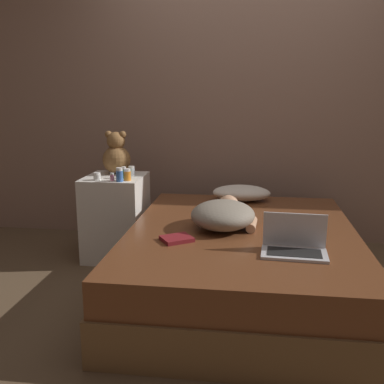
% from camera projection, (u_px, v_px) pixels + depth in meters
% --- Properties ---
extents(ground_plane, '(12.00, 12.00, 0.00)m').
position_uv_depth(ground_plane, '(240.00, 294.00, 3.01)').
color(ground_plane, brown).
extents(wall_back, '(8.00, 0.06, 2.60)m').
position_uv_depth(wall_back, '(248.00, 94.00, 3.91)').
color(wall_back, '#846656').
rests_on(wall_back, ground_plane).
extents(bed, '(1.48, 1.90, 0.46)m').
position_uv_depth(bed, '(241.00, 262.00, 2.96)').
color(bed, brown).
rests_on(bed, ground_plane).
extents(nightstand, '(0.46, 0.50, 0.67)m').
position_uv_depth(nightstand, '(116.00, 217.00, 3.64)').
color(nightstand, silver).
rests_on(nightstand, ground_plane).
extents(pillow, '(0.47, 0.28, 0.13)m').
position_uv_depth(pillow, '(241.00, 193.00, 3.64)').
color(pillow, beige).
rests_on(pillow, bed).
extents(person_lying, '(0.45, 0.62, 0.18)m').
position_uv_depth(person_lying, '(224.00, 214.00, 2.93)').
color(person_lying, gray).
rests_on(person_lying, bed).
extents(laptop, '(0.36, 0.22, 0.22)m').
position_uv_depth(laptop, '(294.00, 245.00, 2.46)').
color(laptop, silver).
rests_on(laptop, bed).
extents(teddy_bear, '(0.23, 0.23, 0.35)m').
position_uv_depth(teddy_bear, '(116.00, 155.00, 3.65)').
color(teddy_bear, brown).
rests_on(teddy_bear, nightstand).
extents(bottle_green, '(0.04, 0.04, 0.09)m').
position_uv_depth(bottle_green, '(124.00, 173.00, 3.48)').
color(bottle_green, '#3D8E4C').
rests_on(bottle_green, nightstand).
extents(bottle_white, '(0.05, 0.05, 0.06)m').
position_uv_depth(bottle_white, '(97.00, 176.00, 3.41)').
color(bottle_white, white).
rests_on(bottle_white, nightstand).
extents(bottle_orange, '(0.05, 0.05, 0.09)m').
position_uv_depth(bottle_orange, '(127.00, 175.00, 3.39)').
color(bottle_orange, orange).
rests_on(bottle_orange, nightstand).
extents(bottle_blue, '(0.05, 0.05, 0.11)m').
position_uv_depth(bottle_blue, '(120.00, 175.00, 3.35)').
color(bottle_blue, '#3866B2').
rests_on(bottle_blue, nightstand).
extents(bottle_clear, '(0.05, 0.05, 0.08)m').
position_uv_depth(bottle_clear, '(132.00, 171.00, 3.58)').
color(bottle_clear, silver).
rests_on(bottle_clear, nightstand).
extents(bottle_pink, '(0.03, 0.03, 0.06)m').
position_uv_depth(bottle_pink, '(112.00, 177.00, 3.39)').
color(bottle_pink, pink).
rests_on(bottle_pink, nightstand).
extents(book, '(0.22, 0.22, 0.02)m').
position_uv_depth(book, '(177.00, 239.00, 2.68)').
color(book, maroon).
rests_on(book, bed).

